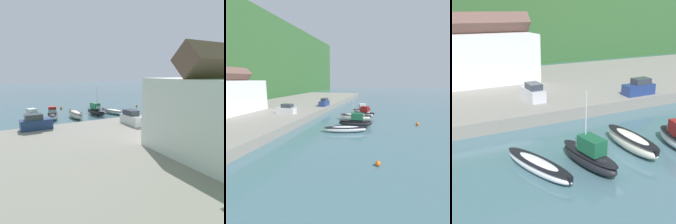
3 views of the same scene
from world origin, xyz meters
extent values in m
plane|color=#476B75|center=(0.00, 0.00, 0.00)|extent=(320.00, 320.00, 0.00)
cube|color=gray|center=(0.00, 24.13, 0.70)|extent=(121.99, 27.58, 1.40)
ellipsoid|color=white|center=(-5.53, 1.04, 0.53)|extent=(3.81, 7.34, 1.06)
ellipsoid|color=black|center=(-5.53, 1.04, 0.90)|extent=(3.91, 7.50, 0.12)
cube|color=black|center=(-4.43, -2.20, 0.74)|extent=(0.43, 0.38, 0.56)
ellipsoid|color=black|center=(-1.53, 0.12, 0.69)|extent=(2.64, 6.50, 1.38)
ellipsoid|color=black|center=(-1.53, 0.12, 1.17)|extent=(2.73, 6.63, 0.12)
cube|color=#195638|center=(-1.49, -0.19, 2.00)|extent=(1.60, 2.38, 1.25)
cube|color=#8CA5B2|center=(-1.67, 1.05, 1.82)|extent=(1.16, 0.27, 0.62)
cylinder|color=silver|center=(-1.60, 0.59, 3.79)|extent=(0.10, 0.10, 4.82)
ellipsoid|color=white|center=(3.50, 1.10, 0.76)|extent=(1.79, 6.75, 1.51)
ellipsoid|color=black|center=(3.50, 1.10, 1.29)|extent=(1.86, 6.89, 0.12)
cube|color=black|center=(3.48, -2.10, 1.06)|extent=(0.36, 0.28, 0.56)
ellipsoid|color=silver|center=(7.79, -0.14, 0.65)|extent=(3.20, 5.46, 1.30)
ellipsoid|color=black|center=(7.79, -0.14, 1.10)|extent=(3.31, 5.58, 0.12)
cube|color=maroon|center=(7.72, -0.39, 1.91)|extent=(1.89, 2.11, 1.22)
cube|color=#8CA5B2|center=(7.99, 0.63, 1.73)|extent=(1.32, 0.43, 0.61)
cube|color=black|center=(7.18, -2.50, 0.91)|extent=(0.42, 0.36, 0.56)
ellipsoid|color=white|center=(11.76, 1.03, 0.68)|extent=(3.28, 4.97, 1.36)
ellipsoid|color=black|center=(11.76, 1.03, 1.15)|extent=(3.39, 5.08, 0.12)
cube|color=silver|center=(11.84, 0.81, 1.97)|extent=(1.85, 1.98, 1.24)
cube|color=#8CA5B2|center=(11.52, 1.72, 1.79)|extent=(1.22, 0.51, 0.62)
cube|color=black|center=(12.49, -1.03, 0.95)|extent=(0.43, 0.38, 0.56)
cube|color=navy|center=(13.03, 11.95, 2.10)|extent=(4.20, 1.80, 1.40)
cube|color=#333842|center=(13.34, 11.95, 3.18)|extent=(2.31, 1.53, 0.76)
cube|color=silver|center=(-0.21, 15.86, 2.10)|extent=(1.87, 4.23, 1.40)
cube|color=#333842|center=(-0.20, 15.54, 3.18)|extent=(1.57, 2.33, 0.76)
cylinder|color=#232838|center=(-11.33, 21.87, 1.82)|extent=(0.32, 0.32, 0.85)
cylinder|color=#333338|center=(-11.33, 21.87, 2.77)|extent=(0.40, 0.40, 1.05)
sphere|color=tan|center=(-11.33, 21.87, 3.42)|extent=(0.24, 0.24, 0.24)
sphere|color=orange|center=(2.83, -11.38, 0.30)|extent=(0.61, 0.61, 0.61)
sphere|color=orange|center=(-16.03, -5.06, 0.28)|extent=(0.55, 0.55, 0.55)
camera|label=1|loc=(18.21, 42.53, 9.10)|focal=35.00mm
camera|label=2|loc=(-33.32, -5.81, 8.89)|focal=28.00mm
camera|label=3|loc=(-13.36, -19.16, 12.11)|focal=50.00mm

